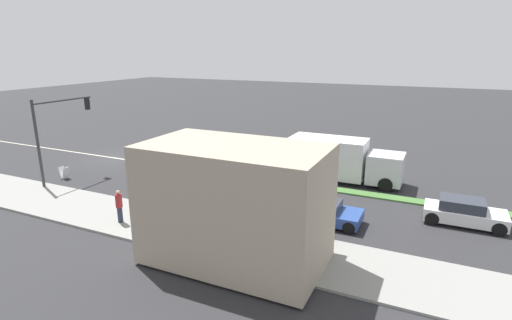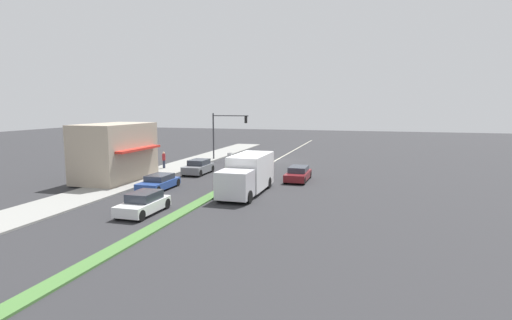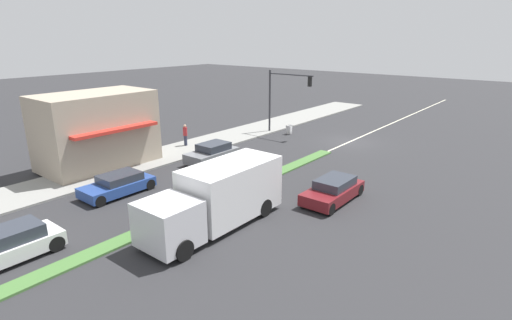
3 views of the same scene
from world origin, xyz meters
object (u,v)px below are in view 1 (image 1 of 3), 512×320
(traffic_signal_main, at_px, (55,125))
(warning_aframe_sign, at_px, (64,173))
(van_white, at_px, (464,212))
(suv_grey, at_px, (198,189))
(pedestrian, at_px, (119,205))
(coupe_blue, at_px, (321,211))
(sedan_maroon, at_px, (274,153))
(delivery_truck, at_px, (341,159))

(traffic_signal_main, distance_m, warning_aframe_sign, 3.54)
(traffic_signal_main, bearing_deg, van_white, 99.13)
(suv_grey, relative_size, van_white, 1.00)
(pedestrian, xyz_separation_m, warning_aframe_sign, (-4.07, -8.91, -0.60))
(pedestrian, xyz_separation_m, coupe_blue, (-4.68, 9.22, -0.46))
(traffic_signal_main, xyz_separation_m, pedestrian, (3.56, 8.48, -2.87))
(warning_aframe_sign, height_order, sedan_maroon, sedan_maroon)
(pedestrian, bearing_deg, delivery_truck, 144.52)
(pedestrian, bearing_deg, traffic_signal_main, -112.76)
(warning_aframe_sign, xyz_separation_m, sedan_maroon, (-10.61, 11.34, 0.18))
(pedestrian, relative_size, van_white, 0.45)
(traffic_signal_main, height_order, sedan_maroon, traffic_signal_main)
(delivery_truck, bearing_deg, sedan_maroon, -114.85)
(pedestrian, relative_size, coupe_blue, 0.43)
(coupe_blue, bearing_deg, delivery_truck, -174.07)
(delivery_truck, relative_size, suv_grey, 1.95)
(traffic_signal_main, xyz_separation_m, suv_grey, (-1.12, 10.13, -3.23))
(sedan_maroon, bearing_deg, van_white, 61.93)
(delivery_truck, bearing_deg, coupe_blue, 5.93)
(van_white, bearing_deg, traffic_signal_main, -80.87)
(coupe_blue, bearing_deg, warning_aframe_sign, -88.07)
(delivery_truck, relative_size, van_white, 1.94)
(warning_aframe_sign, distance_m, sedan_maroon, 15.53)
(pedestrian, xyz_separation_m, van_white, (-7.48, 15.92, -0.38))
(pedestrian, xyz_separation_m, delivery_truck, (-11.88, 8.47, 0.44))
(traffic_signal_main, xyz_separation_m, coupe_blue, (-1.12, 17.70, -3.33))
(warning_aframe_sign, xyz_separation_m, van_white, (-3.41, 24.84, 0.22))
(warning_aframe_sign, height_order, delivery_truck, delivery_truck)
(warning_aframe_sign, xyz_separation_m, suv_grey, (-0.61, 10.56, 0.25))
(pedestrian, relative_size, delivery_truck, 0.23)
(delivery_truck, bearing_deg, warning_aframe_sign, -65.80)
(suv_grey, xyz_separation_m, van_white, (-2.80, 14.27, -0.03))
(pedestrian, bearing_deg, sedan_maroon, 170.62)
(pedestrian, distance_m, suv_grey, 4.98)
(suv_grey, bearing_deg, coupe_blue, 90.00)
(pedestrian, bearing_deg, warning_aframe_sign, -114.56)
(van_white, distance_m, sedan_maroon, 15.30)
(traffic_signal_main, bearing_deg, suv_grey, 96.33)
(coupe_blue, relative_size, sedan_maroon, 0.96)
(delivery_truck, height_order, coupe_blue, delivery_truck)
(sedan_maroon, bearing_deg, warning_aframe_sign, -46.89)
(warning_aframe_sign, bearing_deg, van_white, 97.82)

